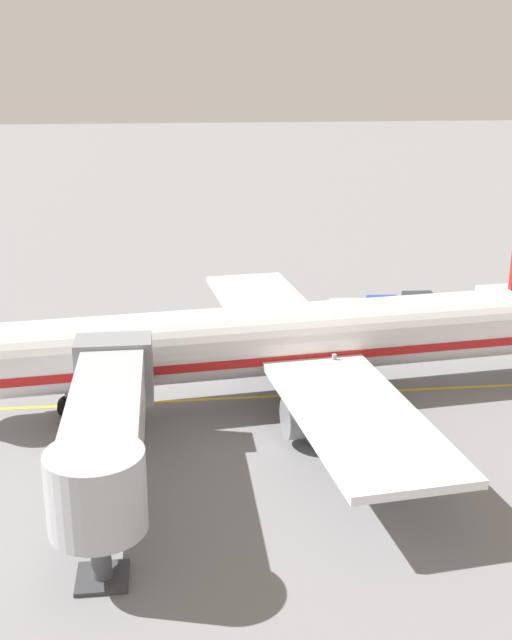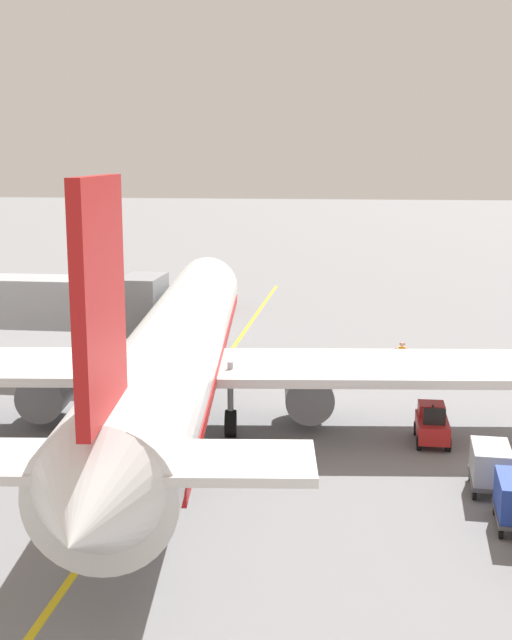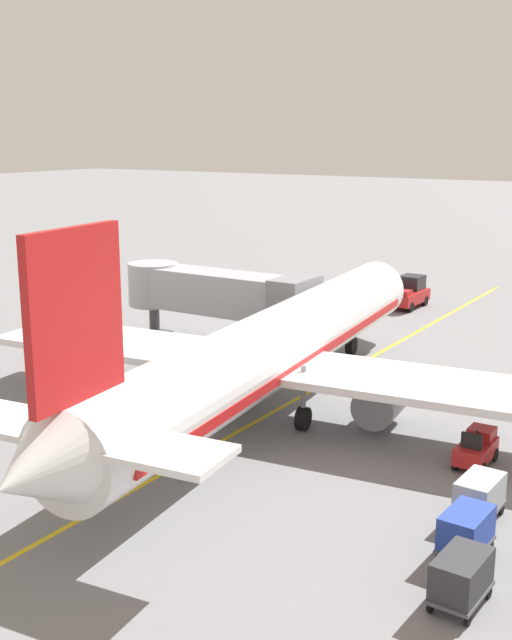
{
  "view_description": "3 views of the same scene",
  "coord_description": "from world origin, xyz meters",
  "px_view_note": "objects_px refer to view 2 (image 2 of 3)",
  "views": [
    {
      "loc": [
        -38.4,
        7.77,
        17.04
      ],
      "look_at": [
        2.63,
        3.08,
        3.47
      ],
      "focal_mm": 44.18,
      "sensor_mm": 36.0,
      "label": 1
    },
    {
      "loc": [
        7.52,
        -30.78,
        10.99
      ],
      "look_at": [
        2.85,
        4.6,
        3.94
      ],
      "focal_mm": 45.77,
      "sensor_mm": 36.0,
      "label": 2
    },
    {
      "loc": [
        19.18,
        -30.23,
        13.41
      ],
      "look_at": [
        -2.99,
        4.6,
        3.67
      ],
      "focal_mm": 44.62,
      "sensor_mm": 36.0,
      "label": 3
    }
  ],
  "objects_px": {
    "parked_airliner": "(177,350)",
    "ground_crew_wing_walker": "(402,356)",
    "jet_bridge": "(39,302)",
    "pushback_tractor": "(210,295)",
    "baggage_tug_lead": "(432,425)",
    "baggage_cart_front": "(491,464)"
  },
  "relations": [
    {
      "from": "pushback_tractor",
      "to": "ground_crew_wing_walker",
      "type": "xyz_separation_m",
      "value": [
        13.33,
        -16.92,
        -0.15
      ]
    },
    {
      "from": "parked_airliner",
      "to": "jet_bridge",
      "type": "distance_m",
      "value": 13.02
    },
    {
      "from": "baggage_cart_front",
      "to": "pushback_tractor",
      "type": "bearing_deg",
      "value": 116.0
    },
    {
      "from": "parked_airliner",
      "to": "baggage_cart_front",
      "type": "height_order",
      "value": "parked_airliner"
    },
    {
      "from": "parked_airliner",
      "to": "ground_crew_wing_walker",
      "type": "bearing_deg",
      "value": 43.84
    },
    {
      "from": "baggage_cart_front",
      "to": "baggage_tug_lead",
      "type": "bearing_deg",
      "value": 108.32
    },
    {
      "from": "parked_airliner",
      "to": "ground_crew_wing_walker",
      "type": "height_order",
      "value": "parked_airliner"
    },
    {
      "from": "baggage_tug_lead",
      "to": "ground_crew_wing_walker",
      "type": "height_order",
      "value": "ground_crew_wing_walker"
    },
    {
      "from": "jet_bridge",
      "to": "ground_crew_wing_walker",
      "type": "height_order",
      "value": "jet_bridge"
    },
    {
      "from": "parked_airliner",
      "to": "pushback_tractor",
      "type": "relative_size",
      "value": 8.38
    },
    {
      "from": "jet_bridge",
      "to": "baggage_tug_lead",
      "type": "xyz_separation_m",
      "value": [
        20.07,
        -9.87,
        -2.74
      ]
    },
    {
      "from": "jet_bridge",
      "to": "ground_crew_wing_walker",
      "type": "bearing_deg",
      "value": 1.64
    },
    {
      "from": "parked_airliner",
      "to": "baggage_tug_lead",
      "type": "xyz_separation_m",
      "value": [
        10.47,
        -1.08,
        -2.47
      ]
    },
    {
      "from": "parked_airliner",
      "to": "jet_bridge",
      "type": "xyz_separation_m",
      "value": [
        -9.6,
        8.79,
        0.27
      ]
    },
    {
      "from": "baggage_tug_lead",
      "to": "ground_crew_wing_walker",
      "type": "xyz_separation_m",
      "value": [
        -0.74,
        10.42,
        0.24
      ]
    },
    {
      "from": "parked_airliner",
      "to": "ground_crew_wing_walker",
      "type": "xyz_separation_m",
      "value": [
        9.73,
        9.34,
        -2.23
      ]
    },
    {
      "from": "pushback_tractor",
      "to": "baggage_tug_lead",
      "type": "xyz_separation_m",
      "value": [
        14.07,
        -27.34,
        -0.39
      ]
    },
    {
      "from": "baggage_tug_lead",
      "to": "ground_crew_wing_walker",
      "type": "relative_size",
      "value": 1.48
    },
    {
      "from": "parked_airliner",
      "to": "pushback_tractor",
      "type": "bearing_deg",
      "value": 97.81
    },
    {
      "from": "pushback_tractor",
      "to": "baggage_tug_lead",
      "type": "bearing_deg",
      "value": -62.77
    },
    {
      "from": "jet_bridge",
      "to": "baggage_cart_front",
      "type": "distance_m",
      "value": 26.18
    },
    {
      "from": "pushback_tractor",
      "to": "ground_crew_wing_walker",
      "type": "relative_size",
      "value": 2.64
    }
  ]
}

